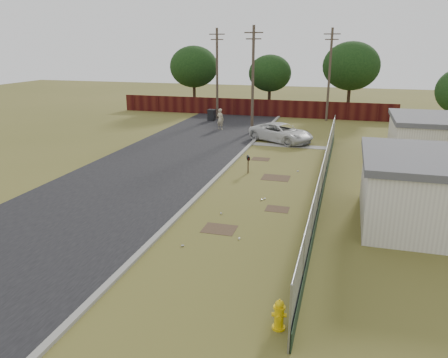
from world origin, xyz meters
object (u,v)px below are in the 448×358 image
(pedestrian, at_px, (220,119))
(trash_bin, at_px, (212,115))
(fire_hydrant, at_px, (279,315))
(pickup_truck, at_px, (281,133))
(mailbox, at_px, (248,159))

(pedestrian, bearing_deg, trash_bin, -41.46)
(fire_hydrant, distance_m, pedestrian, 29.21)
(pedestrian, distance_m, trash_bin, 4.84)
(pickup_truck, bearing_deg, mailbox, -154.26)
(fire_hydrant, xyz_separation_m, trash_bin, (-11.93, 31.83, 0.15))
(mailbox, height_order, trash_bin, trash_bin)
(pickup_truck, bearing_deg, trash_bin, 75.60)
(trash_bin, bearing_deg, mailbox, -65.87)
(fire_hydrant, xyz_separation_m, pickup_truck, (-3.62, 23.90, 0.30))
(fire_hydrant, height_order, pedestrian, pedestrian)
(fire_hydrant, distance_m, pickup_truck, 24.18)
(fire_hydrant, height_order, pickup_truck, pickup_truck)
(mailbox, bearing_deg, pickup_truck, 86.48)
(mailbox, relative_size, trash_bin, 0.96)
(pickup_truck, distance_m, pedestrian, 7.13)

